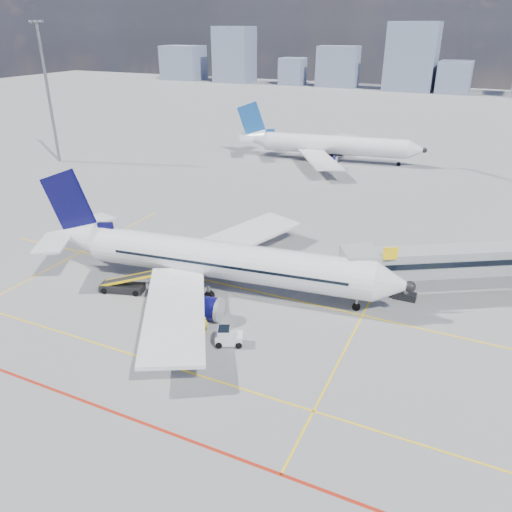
% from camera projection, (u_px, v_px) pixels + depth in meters
% --- Properties ---
extents(ground, '(420.00, 420.00, 0.00)m').
position_uv_depth(ground, '(189.00, 323.00, 45.24)').
color(ground, gray).
rests_on(ground, ground).
extents(apron_markings, '(90.00, 35.12, 0.01)m').
position_uv_depth(apron_markings, '(158.00, 344.00, 42.25)').
color(apron_markings, yellow).
rests_on(apron_markings, ground).
extents(jet_bridge, '(23.55, 15.78, 6.30)m').
position_uv_depth(jet_bridge, '(485.00, 261.00, 48.58)').
color(jet_bridge, '#969A9E').
rests_on(jet_bridge, ground).
extents(floodlight_mast_nw, '(3.20, 0.61, 25.45)m').
position_uv_depth(floodlight_mast_nw, '(48.00, 90.00, 93.47)').
color(floodlight_mast_nw, slate).
rests_on(floodlight_mast_nw, ground).
extents(distant_skyline, '(252.42, 15.94, 29.60)m').
position_uv_depth(distant_skyline, '(448.00, 63.00, 196.20)').
color(distant_skyline, slate).
rests_on(distant_skyline, ground).
extents(main_aircraft, '(38.86, 33.77, 11.38)m').
position_uv_depth(main_aircraft, '(211.00, 259.00, 50.06)').
color(main_aircraft, silver).
rests_on(main_aircraft, ground).
extents(second_aircraft, '(37.19, 32.25, 10.96)m').
position_uv_depth(second_aircraft, '(326.00, 145.00, 98.06)').
color(second_aircraft, silver).
rests_on(second_aircraft, ground).
extents(baggage_tug, '(2.63, 2.18, 1.59)m').
position_uv_depth(baggage_tug, '(228.00, 337.00, 41.97)').
color(baggage_tug, silver).
rests_on(baggage_tug, ground).
extents(cargo_dolly, '(3.41, 1.68, 1.82)m').
position_uv_depth(cargo_dolly, '(183.00, 309.00, 45.54)').
color(cargo_dolly, black).
rests_on(cargo_dolly, ground).
extents(belt_loader, '(6.35, 3.07, 2.56)m').
position_uv_depth(belt_loader, '(124.00, 286.00, 50.37)').
color(belt_loader, black).
rests_on(belt_loader, ground).
extents(ramp_worker, '(0.41, 0.62, 1.68)m').
position_uv_depth(ramp_worker, '(205.00, 325.00, 43.43)').
color(ramp_worker, yellow).
rests_on(ramp_worker, ground).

